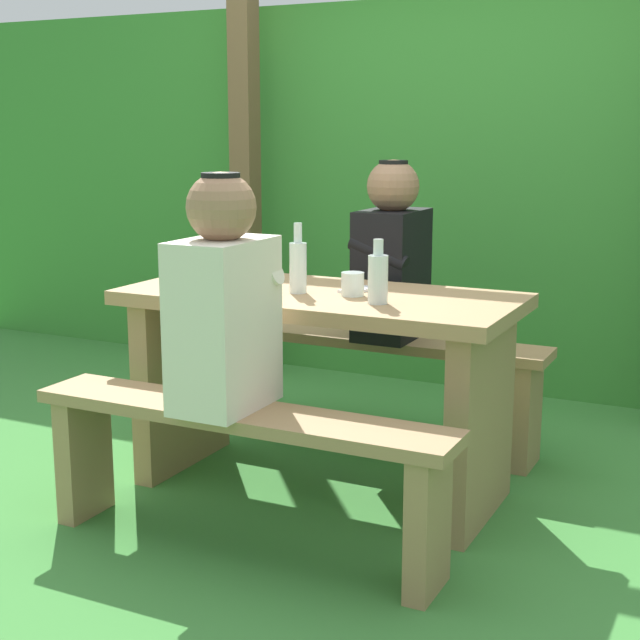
{
  "coord_description": "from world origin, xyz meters",
  "views": [
    {
      "loc": [
        1.44,
        -2.92,
        1.32
      ],
      "look_at": [
        0.0,
        0.0,
        0.64
      ],
      "focal_mm": 52.49,
      "sensor_mm": 36.0,
      "label": 1
    }
  ],
  "objects_px": {
    "person_white_shirt": "(224,301)",
    "person_black_coat": "(392,257)",
    "drinking_glass": "(353,284)",
    "bottle_right": "(235,265)",
    "picnic_table": "(320,357)",
    "bottle_left": "(298,265)",
    "cell_phone": "(358,290)",
    "bench_far": "(380,367)",
    "bottle_center": "(378,277)",
    "bench_near": "(239,450)"
  },
  "relations": [
    {
      "from": "drinking_glass",
      "to": "bottle_right",
      "type": "height_order",
      "value": "bottle_right"
    },
    {
      "from": "bench_far",
      "to": "person_white_shirt",
      "type": "relative_size",
      "value": 1.95
    },
    {
      "from": "picnic_table",
      "to": "drinking_glass",
      "type": "height_order",
      "value": "drinking_glass"
    },
    {
      "from": "picnic_table",
      "to": "bottle_center",
      "type": "height_order",
      "value": "bottle_center"
    },
    {
      "from": "bottle_center",
      "to": "cell_phone",
      "type": "distance_m",
      "value": 0.25
    },
    {
      "from": "bottle_center",
      "to": "cell_phone",
      "type": "bearing_deg",
      "value": 130.09
    },
    {
      "from": "person_white_shirt",
      "to": "bottle_right",
      "type": "bearing_deg",
      "value": 117.91
    },
    {
      "from": "drinking_glass",
      "to": "bottle_right",
      "type": "xyz_separation_m",
      "value": [
        -0.44,
        -0.06,
        0.05
      ]
    },
    {
      "from": "bottle_right",
      "to": "bottle_center",
      "type": "distance_m",
      "value": 0.57
    },
    {
      "from": "bench_far",
      "to": "person_black_coat",
      "type": "distance_m",
      "value": 0.47
    },
    {
      "from": "picnic_table",
      "to": "cell_phone",
      "type": "height_order",
      "value": "cell_phone"
    },
    {
      "from": "bottle_right",
      "to": "cell_phone",
      "type": "distance_m",
      "value": 0.45
    },
    {
      "from": "bench_near",
      "to": "bench_far",
      "type": "distance_m",
      "value": 1.13
    },
    {
      "from": "bench_far",
      "to": "bottle_center",
      "type": "height_order",
      "value": "bottle_center"
    },
    {
      "from": "bottle_left",
      "to": "bottle_right",
      "type": "xyz_separation_m",
      "value": [
        -0.24,
        -0.03,
        -0.01
      ]
    },
    {
      "from": "bottle_center",
      "to": "bench_far",
      "type": "bearing_deg",
      "value": 111.65
    },
    {
      "from": "person_black_coat",
      "to": "bottle_right",
      "type": "xyz_separation_m",
      "value": [
        -0.35,
        -0.64,
        0.03
      ]
    },
    {
      "from": "bench_near",
      "to": "cell_phone",
      "type": "distance_m",
      "value": 0.77
    },
    {
      "from": "person_black_coat",
      "to": "bottle_center",
      "type": "xyz_separation_m",
      "value": [
        0.22,
        -0.67,
        0.03
      ]
    },
    {
      "from": "bench_near",
      "to": "cell_phone",
      "type": "xyz_separation_m",
      "value": [
        0.11,
        0.64,
        0.41
      ]
    },
    {
      "from": "person_black_coat",
      "to": "bottle_left",
      "type": "distance_m",
      "value": 0.62
    },
    {
      "from": "picnic_table",
      "to": "bottle_left",
      "type": "height_order",
      "value": "bottle_left"
    },
    {
      "from": "drinking_glass",
      "to": "bottle_left",
      "type": "bearing_deg",
      "value": -169.89
    },
    {
      "from": "bottle_right",
      "to": "drinking_glass",
      "type": "bearing_deg",
      "value": 8.3
    },
    {
      "from": "bottle_left",
      "to": "drinking_glass",
      "type": "bearing_deg",
      "value": 10.11
    },
    {
      "from": "picnic_table",
      "to": "person_black_coat",
      "type": "bearing_deg",
      "value": 85.37
    },
    {
      "from": "picnic_table",
      "to": "bottle_center",
      "type": "distance_m",
      "value": 0.43
    },
    {
      "from": "person_black_coat",
      "to": "bottle_left",
      "type": "relative_size",
      "value": 2.92
    },
    {
      "from": "drinking_glass",
      "to": "bottle_right",
      "type": "bearing_deg",
      "value": -171.7
    },
    {
      "from": "bottle_right",
      "to": "cell_phone",
      "type": "bearing_deg",
      "value": 20.16
    },
    {
      "from": "picnic_table",
      "to": "cell_phone",
      "type": "xyz_separation_m",
      "value": [
        0.11,
        0.07,
        0.24
      ]
    },
    {
      "from": "bench_far",
      "to": "bottle_left",
      "type": "distance_m",
      "value": 0.8
    },
    {
      "from": "bottle_center",
      "to": "bench_near",
      "type": "bearing_deg",
      "value": -120.47
    },
    {
      "from": "bottle_center",
      "to": "picnic_table",
      "type": "bearing_deg",
      "value": 157.7
    },
    {
      "from": "cell_phone",
      "to": "picnic_table",
      "type": "bearing_deg",
      "value": -131.04
    },
    {
      "from": "bottle_center",
      "to": "cell_phone",
      "type": "xyz_separation_m",
      "value": [
        -0.15,
        0.18,
        -0.08
      ]
    },
    {
      "from": "bench_far",
      "to": "cell_phone",
      "type": "distance_m",
      "value": 0.65
    },
    {
      "from": "bench_near",
      "to": "bottle_center",
      "type": "xyz_separation_m",
      "value": [
        0.27,
        0.45,
        0.5
      ]
    },
    {
      "from": "bench_far",
      "to": "person_white_shirt",
      "type": "bearing_deg",
      "value": -92.42
    },
    {
      "from": "person_white_shirt",
      "to": "drinking_glass",
      "type": "height_order",
      "value": "person_white_shirt"
    },
    {
      "from": "bench_near",
      "to": "bottle_center",
      "type": "distance_m",
      "value": 0.72
    },
    {
      "from": "person_white_shirt",
      "to": "bottle_left",
      "type": "height_order",
      "value": "person_white_shirt"
    },
    {
      "from": "bottle_left",
      "to": "cell_phone",
      "type": "height_order",
      "value": "bottle_left"
    },
    {
      "from": "person_white_shirt",
      "to": "person_black_coat",
      "type": "relative_size",
      "value": 1.0
    },
    {
      "from": "bottle_right",
      "to": "bench_far",
      "type": "bearing_deg",
      "value": 64.75
    },
    {
      "from": "picnic_table",
      "to": "bottle_left",
      "type": "bearing_deg",
      "value": -141.25
    },
    {
      "from": "person_black_coat",
      "to": "cell_phone",
      "type": "xyz_separation_m",
      "value": [
        0.07,
        -0.49,
        -0.05
      ]
    },
    {
      "from": "bench_near",
      "to": "bottle_right",
      "type": "height_order",
      "value": "bottle_right"
    },
    {
      "from": "bottle_left",
      "to": "bench_far",
      "type": "bearing_deg",
      "value": 84.28
    },
    {
      "from": "bottle_left",
      "to": "person_black_coat",
      "type": "bearing_deg",
      "value": 80.07
    }
  ]
}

